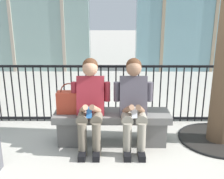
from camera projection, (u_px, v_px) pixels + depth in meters
name	position (u px, v px, depth m)	size (l,w,h in m)	color
ground_plane	(112.00, 142.00, 3.67)	(60.00, 60.00, 0.00)	#B2ADA3
stone_bench	(112.00, 124.00, 3.60)	(1.60, 0.44, 0.45)	slate
seated_person_with_phone	(90.00, 102.00, 3.37)	(0.52, 0.66, 1.21)	#6B6051
seated_person_companion	(134.00, 102.00, 3.37)	(0.52, 0.66, 1.21)	gray
handbag_on_bench	(70.00, 102.00, 3.50)	(0.34, 0.17, 0.42)	#B23823
plaza_railing	(112.00, 93.00, 4.27)	(8.50, 0.04, 0.97)	black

